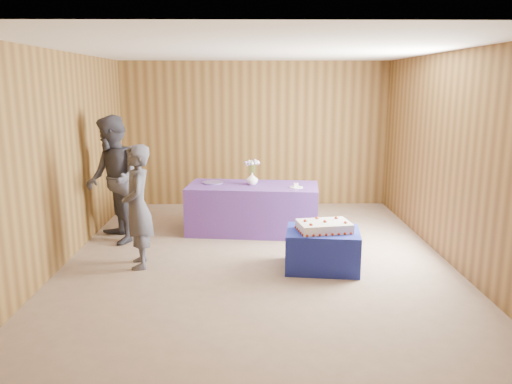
{
  "coord_description": "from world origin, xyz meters",
  "views": [
    {
      "loc": [
        -0.1,
        -6.41,
        2.3
      ],
      "look_at": [
        -0.01,
        0.1,
        0.87
      ],
      "focal_mm": 35.0,
      "sensor_mm": 36.0,
      "label": 1
    }
  ],
  "objects_px": {
    "serving_table": "(253,209)",
    "vase": "(252,179)",
    "guest_right": "(113,180)",
    "guest_left": "(138,207)",
    "sheet_cake": "(324,226)",
    "cake_table": "(322,249)"
  },
  "relations": [
    {
      "from": "vase",
      "to": "guest_right",
      "type": "height_order",
      "value": "guest_right"
    },
    {
      "from": "sheet_cake",
      "to": "vase",
      "type": "bearing_deg",
      "value": 108.31
    },
    {
      "from": "vase",
      "to": "serving_table",
      "type": "bearing_deg",
      "value": -68.24
    },
    {
      "from": "serving_table",
      "to": "sheet_cake",
      "type": "bearing_deg",
      "value": -55.65
    },
    {
      "from": "cake_table",
      "to": "guest_left",
      "type": "distance_m",
      "value": 2.38
    },
    {
      "from": "cake_table",
      "to": "serving_table",
      "type": "relative_size",
      "value": 0.45
    },
    {
      "from": "guest_left",
      "to": "guest_right",
      "type": "xyz_separation_m",
      "value": [
        -0.57,
        1.02,
        0.15
      ]
    },
    {
      "from": "sheet_cake",
      "to": "guest_left",
      "type": "distance_m",
      "value": 2.34
    },
    {
      "from": "vase",
      "to": "guest_left",
      "type": "relative_size",
      "value": 0.12
    },
    {
      "from": "serving_table",
      "to": "guest_right",
      "type": "height_order",
      "value": "guest_right"
    },
    {
      "from": "serving_table",
      "to": "sheet_cake",
      "type": "distance_m",
      "value": 1.86
    },
    {
      "from": "sheet_cake",
      "to": "guest_left",
      "type": "xyz_separation_m",
      "value": [
        -2.33,
        0.14,
        0.22
      ]
    },
    {
      "from": "cake_table",
      "to": "serving_table",
      "type": "bearing_deg",
      "value": 125.51
    },
    {
      "from": "serving_table",
      "to": "guest_left",
      "type": "bearing_deg",
      "value": -127.94
    },
    {
      "from": "vase",
      "to": "guest_right",
      "type": "bearing_deg",
      "value": -165.85
    },
    {
      "from": "serving_table",
      "to": "vase",
      "type": "distance_m",
      "value": 0.47
    },
    {
      "from": "serving_table",
      "to": "guest_right",
      "type": "bearing_deg",
      "value": -160.46
    },
    {
      "from": "cake_table",
      "to": "guest_right",
      "type": "height_order",
      "value": "guest_right"
    },
    {
      "from": "guest_right",
      "to": "cake_table",
      "type": "bearing_deg",
      "value": 39.44
    },
    {
      "from": "serving_table",
      "to": "sheet_cake",
      "type": "relative_size",
      "value": 2.75
    },
    {
      "from": "guest_right",
      "to": "vase",
      "type": "bearing_deg",
      "value": 75.07
    },
    {
      "from": "serving_table",
      "to": "guest_right",
      "type": "relative_size",
      "value": 1.08
    }
  ]
}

